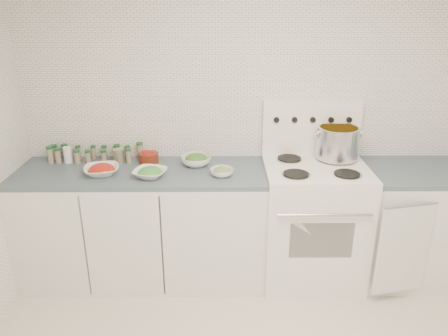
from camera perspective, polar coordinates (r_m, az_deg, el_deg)
room_walls at (r=1.91m, az=6.43°, el=4.88°), size 3.54×3.04×2.52m
counter_left at (r=3.48m, az=-10.35°, el=-7.23°), size 1.85×0.62×0.90m
stove at (r=3.47m, az=11.44°, el=-6.49°), size 0.76×0.70×1.36m
counter_right at (r=3.75m, az=23.86°, el=-6.64°), size 0.89×0.71×0.90m
stock_pot at (r=3.43m, az=14.63°, el=3.40°), size 0.34×0.31×0.24m
bowl_tomato at (r=3.27m, az=-15.70°, el=-0.23°), size 0.29×0.29×0.08m
bowl_snowpea at (r=3.15m, az=-9.63°, el=-0.60°), size 0.28×0.28×0.08m
bowl_broccoli at (r=3.33m, az=-3.65°, el=1.08°), size 0.27×0.27×0.09m
bowl_zucchini at (r=3.13m, az=-0.27°, el=-0.48°), size 0.20×0.20×0.07m
bowl_pepper at (r=3.43m, az=-9.84°, el=1.46°), size 0.15×0.15×0.09m
salt_canister at (r=3.58m, az=-19.72°, el=1.63°), size 0.07×0.07×0.13m
tin_can at (r=3.47m, az=-13.60°, el=1.54°), size 0.10×0.10×0.11m
spice_cluster at (r=3.57m, az=-16.93°, el=1.84°), size 0.73×0.16×0.14m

